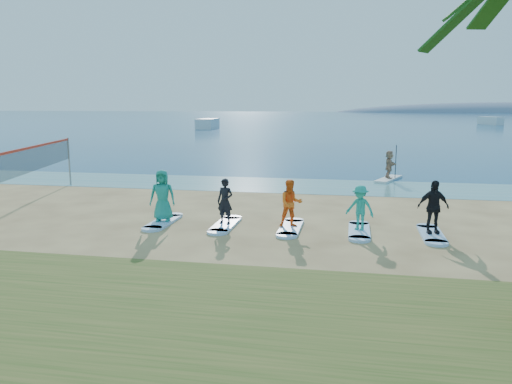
% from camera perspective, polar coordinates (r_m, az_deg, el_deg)
% --- Properties ---
extents(ground, '(600.00, 600.00, 0.00)m').
position_cam_1_polar(ground, '(16.32, -1.56, -4.99)').
color(ground, tan).
rests_on(ground, ground).
extents(shallow_water, '(600.00, 600.00, 0.00)m').
position_cam_1_polar(shallow_water, '(26.45, 3.39, 0.79)').
color(shallow_water, teal).
rests_on(shallow_water, ground).
extents(ocean, '(600.00, 600.00, 0.00)m').
position_cam_1_polar(ocean, '(175.47, 10.00, 8.40)').
color(ocean, navy).
rests_on(ocean, ground).
extents(volleyball_net, '(2.42, 8.78, 2.50)m').
position_cam_1_polar(volleyball_net, '(23.95, -23.69, 3.59)').
color(volleyball_net, gray).
rests_on(volleyball_net, ground).
extents(paddleboard, '(1.74, 3.05, 0.12)m').
position_cam_1_polar(paddleboard, '(29.24, 14.91, 1.45)').
color(paddleboard, silver).
rests_on(paddleboard, ground).
extents(paddleboarder, '(0.73, 1.50, 1.55)m').
position_cam_1_polar(paddleboarder, '(29.14, 14.98, 3.07)').
color(paddleboarder, tan).
rests_on(paddleboarder, paddleboard).
extents(boat_offshore_a, '(3.18, 7.06, 1.80)m').
position_cam_1_polar(boat_offshore_a, '(90.19, -5.55, 7.20)').
color(boat_offshore_a, silver).
rests_on(boat_offshore_a, ground).
extents(boat_offshore_b, '(4.03, 7.07, 1.72)m').
position_cam_1_polar(boat_offshore_b, '(119.13, 25.17, 6.97)').
color(boat_offshore_b, silver).
rests_on(boat_offshore_b, ground).
extents(surfboard_0, '(0.70, 2.20, 0.09)m').
position_cam_1_polar(surfboard_0, '(18.30, -10.55, -3.37)').
color(surfboard_0, '#A4CDFF').
rests_on(surfboard_0, ground).
extents(student_0, '(0.99, 0.74, 1.84)m').
position_cam_1_polar(student_0, '(18.10, -10.65, -0.39)').
color(student_0, '#1D8C7B').
rests_on(student_0, surfboard_0).
extents(surfboard_1, '(0.70, 2.20, 0.09)m').
position_cam_1_polar(surfboard_1, '(17.59, -3.53, -3.75)').
color(surfboard_1, '#A4CDFF').
rests_on(surfboard_1, ground).
extents(student_1, '(0.65, 0.50, 1.59)m').
position_cam_1_polar(student_1, '(17.42, -3.56, -1.06)').
color(student_1, black).
rests_on(student_1, surfboard_1).
extents(surfboard_2, '(0.70, 2.20, 0.09)m').
position_cam_1_polar(surfboard_2, '(17.17, 3.97, -4.10)').
color(surfboard_2, '#A4CDFF').
rests_on(surfboard_2, ground).
extents(student_2, '(0.93, 0.82, 1.62)m').
position_cam_1_polar(student_2, '(16.99, 4.00, -1.30)').
color(student_2, orange).
rests_on(student_2, surfboard_2).
extents(surfboard_3, '(0.70, 2.20, 0.09)m').
position_cam_1_polar(surfboard_3, '(17.06, 11.71, -4.38)').
color(surfboard_3, '#A4CDFF').
rests_on(surfboard_3, ground).
extents(student_3, '(1.11, 0.89, 1.50)m').
position_cam_1_polar(student_3, '(16.88, 11.80, -1.77)').
color(student_3, teal).
rests_on(student_3, surfboard_3).
extents(surfboard_4, '(0.70, 2.20, 0.09)m').
position_cam_1_polar(surfboard_4, '(17.25, 19.41, -4.58)').
color(surfboard_4, '#A4CDFF').
rests_on(surfboard_4, ground).
extents(student_4, '(1.09, 0.64, 1.73)m').
position_cam_1_polar(student_4, '(17.06, 19.59, -1.61)').
color(student_4, black).
rests_on(student_4, surfboard_4).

